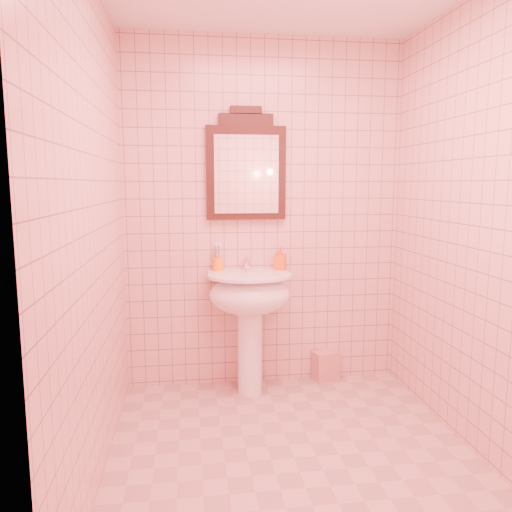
{
  "coord_description": "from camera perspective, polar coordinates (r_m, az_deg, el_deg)",
  "views": [
    {
      "loc": [
        -0.54,
        -2.48,
        1.48
      ],
      "look_at": [
        -0.13,
        0.55,
        1.03
      ],
      "focal_mm": 35.0,
      "sensor_mm": 36.0,
      "label": 1
    }
  ],
  "objects": [
    {
      "name": "mirror",
      "position": [
        3.57,
        -1.14,
        10.03
      ],
      "size": [
        0.56,
        0.06,
        0.79
      ],
      "color": "black",
      "rests_on": "back_wall"
    },
    {
      "name": "floor",
      "position": [
        2.93,
        4.37,
        -22.01
      ],
      "size": [
        2.2,
        2.2,
        0.0
      ],
      "primitive_type": "plane",
      "color": "#C69F8F",
      "rests_on": "ground"
    },
    {
      "name": "faucet",
      "position": [
        3.55,
        -0.99,
        -0.78
      ],
      "size": [
        0.04,
        0.16,
        0.11
      ],
      "color": "white",
      "rests_on": "pedestal_sink"
    },
    {
      "name": "towel",
      "position": [
        3.9,
        7.96,
        -12.32
      ],
      "size": [
        0.21,
        0.16,
        0.22
      ],
      "primitive_type": "cube",
      "rotation": [
        0.0,
        0.0,
        0.25
      ],
      "color": "#DC9381",
      "rests_on": "floor"
    },
    {
      "name": "soap_dispenser",
      "position": [
        3.58,
        2.8,
        -0.28
      ],
      "size": [
        0.1,
        0.1,
        0.17
      ],
      "primitive_type": "imported",
      "rotation": [
        0.0,
        0.0,
        -0.41
      ],
      "color": "#EA5C13",
      "rests_on": "pedestal_sink"
    },
    {
      "name": "back_wall",
      "position": [
        3.62,
        0.95,
        4.66
      ],
      "size": [
        2.0,
        0.02,
        2.5
      ],
      "primitive_type": "cube",
      "color": "#E7AAA1",
      "rests_on": "floor"
    },
    {
      "name": "pedestal_sink",
      "position": [
        3.47,
        -0.71,
        -5.35
      ],
      "size": [
        0.58,
        0.58,
        0.86
      ],
      "color": "white",
      "rests_on": "floor"
    },
    {
      "name": "toothbrush_cup",
      "position": [
        3.56,
        -4.36,
        -0.87
      ],
      "size": [
        0.08,
        0.08,
        0.18
      ],
      "rotation": [
        0.0,
        0.0,
        -0.4
      ],
      "color": "orange",
      "rests_on": "pedestal_sink"
    }
  ]
}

